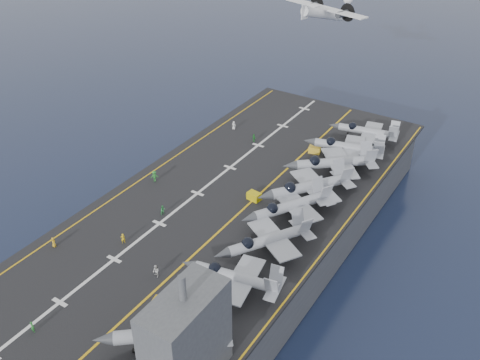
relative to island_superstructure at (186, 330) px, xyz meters
The scene contains 28 objects.
ground 38.02m from the island_superstructure, 116.57° to the left, with size 500.00×500.00×0.00m, color #142135.
hull 35.94m from the island_superstructure, 116.57° to the left, with size 36.00×90.00×10.00m, color #56595E.
flight_deck 34.41m from the island_superstructure, 116.57° to the left, with size 38.00×92.00×0.40m, color black.
foul_line 33.17m from the island_superstructure, 111.80° to the left, with size 0.35×90.00×0.02m, color gold.
landing_centerline 37.38m from the island_superstructure, 124.99° to the left, with size 0.50×90.00×0.02m, color silver.
deck_edge_port 44.50m from the island_superstructure, 136.85° to the left, with size 0.25×90.00×0.02m, color gold.
deck_edge_stbd 31.12m from the island_superstructure, 83.35° to the left, with size 0.25×90.00×0.02m, color gold.
island_superstructure is the anchor object (origin of this frame).
fighter_jet_1 6.57m from the island_superstructure, 151.66° to the left, with size 18.96×18.27×5.51m, color gray, non-canonical shape.
fighter_jet_2 15.36m from the island_superstructure, 101.47° to the left, with size 15.58×11.81×4.90m, color #8F969D, non-canonical shape.
fighter_jet_3 23.75m from the island_superstructure, 97.79° to the left, with size 16.40×18.04×5.22m, color #90959D, non-canonical shape.
fighter_jet_4 32.79m from the island_superstructure, 97.70° to the left, with size 16.67×18.45×5.34m, color #8D949A, non-canonical shape.
fighter_jet_5 38.92m from the island_superstructure, 96.28° to the left, with size 18.58×19.77×5.72m, color #A2AAB2, non-canonical shape.
fighter_jet_6 48.02m from the island_superstructure, 94.74° to the left, with size 19.70×19.05×5.73m, color gray, non-canonical shape.
fighter_jet_7 55.02m from the island_superstructure, 94.48° to the left, with size 17.06×13.50×5.21m, color gray, non-canonical shape.
fighter_jet_8 63.35m from the island_superstructure, 93.42° to the left, with size 15.11×11.51×4.74m, color #989FA9, non-canonical shape.
tow_cart_a 13.70m from the island_superstructure, 145.37° to the left, with size 1.96×1.48×1.06m, color #C19509, non-canonical shape.
tow_cart_b 36.32m from the island_superstructure, 109.60° to the left, with size 2.36×1.69×1.32m, color gold, non-canonical shape.
tow_cart_c 54.81m from the island_superstructure, 101.08° to the left, with size 2.48×1.91×1.32m, color yellow, non-canonical shape.
crew_0 31.99m from the island_superstructure, 166.43° to the left, with size 1.11×0.87×1.63m, color gold.
crew_1 26.99m from the island_superstructure, 149.00° to the left, with size 1.17×1.23×1.71m, color gold.
crew_2 32.00m from the island_superstructure, 134.74° to the left, with size 0.86×1.12×1.68m, color green.
crew_3 42.00m from the island_superstructure, 135.50° to the left, with size 1.44×1.45×2.04m, color #278B2D.
crew_4 55.98m from the island_superstructure, 113.88° to the left, with size 1.21×1.01×1.71m, color #268C33.
crew_5 60.84m from the island_superstructure, 118.41° to the left, with size 1.17×0.88×1.78m, color white.
crew_6 21.58m from the island_superstructure, 165.78° to the right, with size 1.02×0.71×1.65m, color #277F2E.
crew_7 18.39m from the island_superstructure, 142.26° to the left, with size 1.36×1.16×1.93m, color silver.
transport_plane 93.17m from the island_superstructure, 106.52° to the left, with size 26.69×21.65×5.48m, color #BABCBE, non-canonical shape.
Camera 1 is at (40.47, -59.32, 61.00)m, focal length 40.00 mm.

